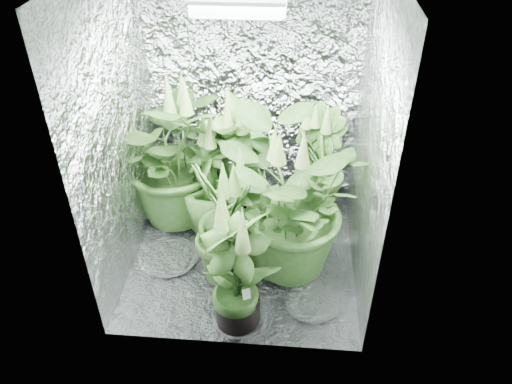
{
  "coord_description": "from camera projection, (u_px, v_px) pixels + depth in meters",
  "views": [
    {
      "loc": [
        0.31,
        -2.73,
        2.58
      ],
      "look_at": [
        0.09,
        0.0,
        0.58
      ],
      "focal_mm": 35.0,
      "sensor_mm": 36.0,
      "label": 1
    }
  ],
  "objects": [
    {
      "name": "plant_g",
      "position": [
        226.0,
        225.0,
        3.27
      ],
      "size": [
        0.56,
        0.56,
        1.04
      ],
      "rotation": [
        0.0,
        0.0,
        4.62
      ],
      "color": "black",
      "rests_on": "ground"
    },
    {
      "name": "plant_d",
      "position": [
        213.0,
        178.0,
        3.68
      ],
      "size": [
        0.72,
        0.72,
        1.07
      ],
      "rotation": [
        0.0,
        0.0,
        2.73
      ],
      "color": "black",
      "rests_on": "ground"
    },
    {
      "name": "circulation_fan",
      "position": [
        323.0,
        192.0,
        4.11
      ],
      "size": [
        0.17,
        0.33,
        0.38
      ],
      "rotation": [
        0.0,
        0.0,
        -0.16
      ],
      "color": "black",
      "rests_on": "ground"
    },
    {
      "name": "walls",
      "position": [
        242.0,
        138.0,
        3.15
      ],
      "size": [
        1.62,
        1.62,
        2.0
      ],
      "color": "silver",
      "rests_on": "ground"
    },
    {
      "name": "plant_f",
      "position": [
        237.0,
        271.0,
        2.95
      ],
      "size": [
        0.68,
        0.68,
        1.01
      ],
      "rotation": [
        0.0,
        0.0,
        3.98
      ],
      "color": "black",
      "rests_on": "ground"
    },
    {
      "name": "plant_e",
      "position": [
        286.0,
        206.0,
        3.27
      ],
      "size": [
        1.13,
        1.13,
        1.2
      ],
      "rotation": [
        0.0,
        0.0,
        2.99
      ],
      "color": "black",
      "rests_on": "ground"
    },
    {
      "name": "plant_b",
      "position": [
        244.0,
        165.0,
        3.76
      ],
      "size": [
        0.77,
        0.77,
        1.13
      ],
      "rotation": [
        0.0,
        0.0,
        0.82
      ],
      "color": "black",
      "rests_on": "ground"
    },
    {
      "name": "ground",
      "position": [
        244.0,
        254.0,
        3.74
      ],
      "size": [
        1.6,
        1.6,
        0.0
      ],
      "primitive_type": "plane",
      "color": "silver",
      "rests_on": "ground"
    },
    {
      "name": "plant_c",
      "position": [
        316.0,
        167.0,
        3.88
      ],
      "size": [
        0.66,
        0.66,
        0.98
      ],
      "rotation": [
        0.0,
        0.0,
        2.04
      ],
      "color": "black",
      "rests_on": "ground"
    },
    {
      "name": "plant_label",
      "position": [
        246.0,
        294.0,
        3.01
      ],
      "size": [
        0.05,
        0.04,
        0.08
      ],
      "primitive_type": "cube",
      "rotation": [
        -0.21,
        0.0,
        0.47
      ],
      "color": "white",
      "rests_on": "plant_f"
    },
    {
      "name": "grow_lamp",
      "position": [
        240.0,
        3.0,
        2.66
      ],
      "size": [
        0.5,
        0.3,
        0.22
      ],
      "color": "gray",
      "rests_on": "ceiling"
    },
    {
      "name": "plant_a",
      "position": [
        178.0,
        156.0,
        3.75
      ],
      "size": [
        1.02,
        1.02,
        1.23
      ],
      "rotation": [
        0.0,
        0.0,
        0.01
      ],
      "color": "black",
      "rests_on": "ground"
    }
  ]
}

